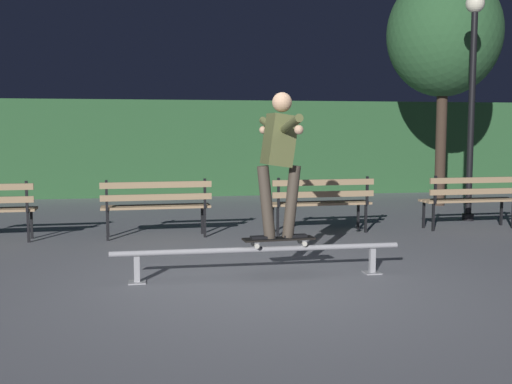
# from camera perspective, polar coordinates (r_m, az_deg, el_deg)

# --- Properties ---
(ground_plane) EXTENTS (90.00, 90.00, 0.00)m
(ground_plane) POSITION_cam_1_polar(r_m,az_deg,el_deg) (6.48, 0.63, -8.44)
(ground_plane) COLOR slate
(hedge_backdrop) EXTENTS (24.00, 1.20, 2.30)m
(hedge_backdrop) POSITION_cam_1_polar(r_m,az_deg,el_deg) (15.47, -5.58, 4.06)
(hedge_backdrop) COLOR #2D5B33
(hedge_backdrop) RESTS_ON ground
(grind_rail) EXTENTS (3.13, 0.18, 0.34)m
(grind_rail) POSITION_cam_1_polar(r_m,az_deg,el_deg) (6.68, 0.23, -5.65)
(grind_rail) COLOR #9E9EA3
(grind_rail) RESTS_ON ground
(skateboard) EXTENTS (0.79, 0.26, 0.09)m
(skateboard) POSITION_cam_1_polar(r_m,az_deg,el_deg) (6.69, 2.11, -4.37)
(skateboard) COLOR black
(skateboard) RESTS_ON grind_rail
(skateboarder) EXTENTS (0.63, 1.41, 1.56)m
(skateboarder) POSITION_cam_1_polar(r_m,az_deg,el_deg) (6.60, 2.17, 3.67)
(skateboarder) COLOR black
(skateboarder) RESTS_ON skateboard
(park_bench_left_center) EXTENTS (1.61, 0.47, 0.88)m
(park_bench_left_center) POSITION_cam_1_polar(r_m,az_deg,el_deg) (9.21, -9.16, -0.91)
(park_bench_left_center) COLOR black
(park_bench_left_center) RESTS_ON ground
(park_bench_right_center) EXTENTS (1.61, 0.47, 0.88)m
(park_bench_right_center) POSITION_cam_1_polar(r_m,az_deg,el_deg) (9.56, 6.00, -0.63)
(park_bench_right_center) COLOR black
(park_bench_right_center) RESTS_ON ground
(park_bench_rightmost) EXTENTS (1.61, 0.47, 0.88)m
(park_bench_rightmost) POSITION_cam_1_polar(r_m,az_deg,el_deg) (10.52, 19.24, -0.34)
(park_bench_rightmost) COLOR black
(park_bench_rightmost) RESTS_ON ground
(tree_far_right) EXTENTS (2.35, 2.35, 4.87)m
(tree_far_right) POSITION_cam_1_polar(r_m,az_deg,el_deg) (13.78, 16.91, 13.67)
(tree_far_right) COLOR #3D2D23
(tree_far_right) RESTS_ON ground
(lamp_post_right) EXTENTS (0.32, 0.32, 3.90)m
(lamp_post_right) POSITION_cam_1_polar(r_m,az_deg,el_deg) (11.49, 19.30, 9.85)
(lamp_post_right) COLOR black
(lamp_post_right) RESTS_ON ground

